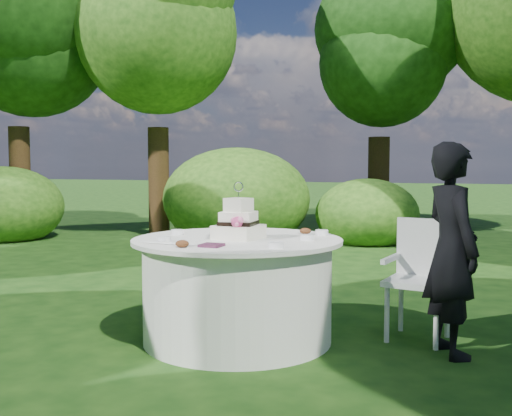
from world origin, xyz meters
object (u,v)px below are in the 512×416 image
at_px(napkins, 212,245).
at_px(chair, 421,270).
at_px(cake, 239,223).
at_px(table, 237,289).
at_px(guest, 452,249).

distance_m(napkins, chair, 1.66).
bearing_deg(cake, table, 135.58).
height_order(guest, table, guest).
height_order(napkins, chair, chair).
distance_m(table, cake, 0.50).
xyz_separation_m(napkins, table, (-0.02, 0.48, -0.39)).
distance_m(guest, cake, 1.52).
bearing_deg(napkins, chair, 40.65).
bearing_deg(chair, guest, -55.55).
bearing_deg(table, guest, 9.12).
relative_size(guest, cake, 3.47).
distance_m(napkins, table, 0.62).
bearing_deg(napkins, cake, 90.61).
height_order(cake, chair, cake).
distance_m(napkins, guest, 1.65).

